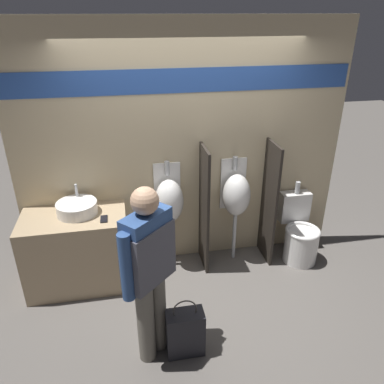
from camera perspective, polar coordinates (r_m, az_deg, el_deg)
name	(u,v)px	position (r m, az deg, el deg)	size (l,w,h in m)	color
ground_plane	(195,283)	(4.27, 0.44, -13.77)	(16.00, 16.00, 0.00)	#5B5651
display_wall	(185,149)	(4.11, -1.14, 6.51)	(3.62, 0.07, 2.70)	beige
sink_counter	(78,251)	(4.22, -17.02, -8.54)	(1.07, 0.61, 0.84)	tan
sink_basin	(77,208)	(4.03, -17.13, -2.33)	(0.41, 0.41, 0.27)	white
cell_phone	(104,219)	(3.87, -13.27, -4.03)	(0.07, 0.14, 0.01)	black
divider_near_counter	(204,210)	(4.19, 1.86, -2.68)	(0.03, 0.42, 1.45)	#28231E
divider_mid	(269,203)	(4.40, 11.65, -1.72)	(0.03, 0.42, 1.45)	#28231E
urinal_near_counter	(169,201)	(4.12, -3.51, -1.32)	(0.31, 0.33, 1.27)	silver
urinal_far	(236,195)	(4.27, 6.75, -0.42)	(0.31, 0.33, 1.27)	silver
toilet	(299,235)	(4.68, 16.03, -6.34)	(0.41, 0.57, 0.92)	white
person_in_vest	(149,265)	(3.00, -6.61, -11.03)	(0.45, 0.44, 1.61)	#666056
shopping_bag	(185,332)	(3.46, -1.05, -20.59)	(0.33, 0.18, 0.58)	#232328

